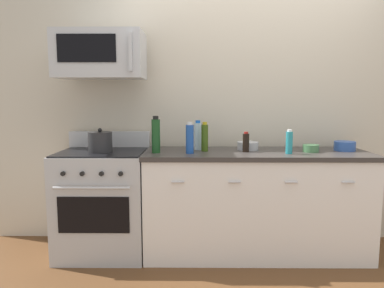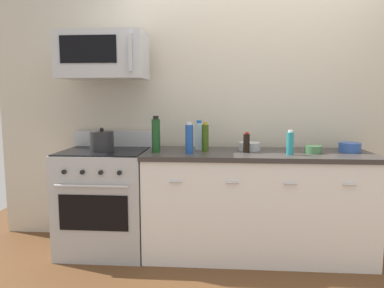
% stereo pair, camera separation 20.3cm
% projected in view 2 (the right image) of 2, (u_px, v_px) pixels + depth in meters
% --- Properties ---
extents(ground_plane, '(6.05, 6.05, 0.00)m').
position_uv_depth(ground_plane, '(255.00, 254.00, 3.19)').
color(ground_plane, brown).
extents(back_wall, '(5.04, 0.10, 2.70)m').
position_uv_depth(back_wall, '(254.00, 102.00, 3.43)').
color(back_wall, beige).
rests_on(back_wall, ground_plane).
extents(counter_unit, '(1.95, 0.66, 0.92)m').
position_uv_depth(counter_unit, '(256.00, 204.00, 3.13)').
color(counter_unit, white).
rests_on(counter_unit, ground_plane).
extents(range_oven, '(0.76, 0.69, 1.07)m').
position_uv_depth(range_oven, '(106.00, 200.00, 3.24)').
color(range_oven, '#B7BABF').
rests_on(range_oven, ground_plane).
extents(microwave, '(0.74, 0.44, 0.40)m').
position_uv_depth(microwave, '(103.00, 56.00, 3.12)').
color(microwave, '#B7BABF').
extents(bottle_dish_soap, '(0.06, 0.06, 0.20)m').
position_uv_depth(bottle_dish_soap, '(290.00, 143.00, 2.92)').
color(bottle_dish_soap, teal).
rests_on(bottle_dish_soap, countertop_slab).
extents(bottle_water_clear, '(0.07, 0.07, 0.27)m').
position_uv_depth(bottle_water_clear, '(199.00, 136.00, 3.21)').
color(bottle_water_clear, silver).
rests_on(bottle_water_clear, countertop_slab).
extents(bottle_soy_sauce_dark, '(0.06, 0.06, 0.18)m').
position_uv_depth(bottle_soy_sauce_dark, '(246.00, 143.00, 3.05)').
color(bottle_soy_sauce_dark, black).
rests_on(bottle_soy_sauce_dark, countertop_slab).
extents(bottle_soda_blue, '(0.07, 0.07, 0.27)m').
position_uv_depth(bottle_soda_blue, '(189.00, 139.00, 2.99)').
color(bottle_soda_blue, '#1E4CA5').
rests_on(bottle_soda_blue, countertop_slab).
extents(bottle_wine_green, '(0.07, 0.07, 0.31)m').
position_uv_depth(bottle_wine_green, '(156.00, 135.00, 3.04)').
color(bottle_wine_green, '#19471E').
rests_on(bottle_wine_green, countertop_slab).
extents(bottle_olive_oil, '(0.06, 0.06, 0.26)m').
position_uv_depth(bottle_olive_oil, '(205.00, 137.00, 3.11)').
color(bottle_olive_oil, '#385114').
rests_on(bottle_olive_oil, countertop_slab).
extents(bowl_steel_prep, '(0.19, 0.19, 0.07)m').
position_uv_depth(bowl_steel_prep, '(249.00, 146.00, 3.19)').
color(bowl_steel_prep, '#B2B5BA').
rests_on(bowl_steel_prep, countertop_slab).
extents(bowl_blue_mixing, '(0.18, 0.18, 0.08)m').
position_uv_depth(bowl_blue_mixing, '(350.00, 147.00, 3.07)').
color(bowl_blue_mixing, '#2D519E').
rests_on(bowl_blue_mixing, countertop_slab).
extents(bowl_green_glaze, '(0.14, 0.14, 0.06)m').
position_uv_depth(bowl_green_glaze, '(313.00, 149.00, 3.02)').
color(bowl_green_glaze, '#477A4C').
rests_on(bowl_green_glaze, countertop_slab).
extents(stockpot, '(0.20, 0.20, 0.21)m').
position_uv_depth(stockpot, '(102.00, 141.00, 3.12)').
color(stockpot, '#262628').
rests_on(stockpot, range_oven).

